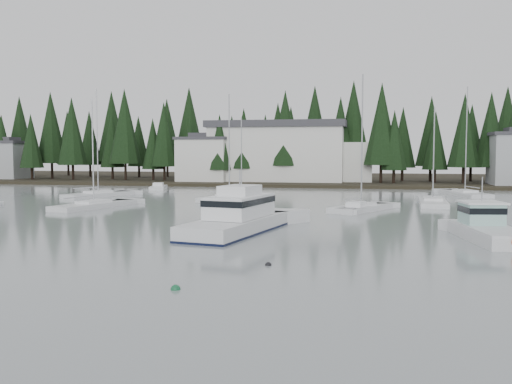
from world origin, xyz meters
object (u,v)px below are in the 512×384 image
(house_far_west, at_px, (6,159))
(cabin_cruiser_center, at_px, (238,221))
(sailboat_2, at_px, (98,196))
(sailboat_10, at_px, (229,200))
(runabout_1, at_px, (356,211))
(runabout_4, at_px, (237,198))
(lobster_boat_teal, at_px, (488,231))
(sailboat_0, at_px, (465,195))
(house_west, at_px, (204,158))
(harbor_inn, at_px, (289,152))
(sailboat_6, at_px, (242,193))
(sailboat_9, at_px, (361,210))
(runabout_3, at_px, (158,188))
(sailboat_7, at_px, (433,204))
(sailboat_5, at_px, (94,207))

(house_far_west, height_order, cabin_cruiser_center, house_far_west)
(sailboat_2, xyz_separation_m, sailboat_10, (18.30, -2.60, -0.01))
(cabin_cruiser_center, bearing_deg, sailboat_2, 52.73)
(runabout_1, bearing_deg, runabout_4, 69.18)
(house_far_west, distance_m, cabin_cruiser_center, 88.10)
(lobster_boat_teal, bearing_deg, sailboat_0, -16.18)
(cabin_cruiser_center, relative_size, sailboat_10, 0.96)
(house_west, xyz_separation_m, harbor_inn, (15.04, 3.34, 1.12))
(lobster_boat_teal, bearing_deg, sailboat_6, 24.39)
(house_far_west, relative_size, runabout_1, 1.50)
(sailboat_10, bearing_deg, sailboat_9, -91.25)
(lobster_boat_teal, bearing_deg, runabout_3, 32.90)
(sailboat_9, bearing_deg, sailboat_0, -3.64)
(sailboat_7, distance_m, sailboat_10, 23.38)
(runabout_1, bearing_deg, harbor_inn, 35.52)
(sailboat_7, bearing_deg, sailboat_0, -18.40)
(sailboat_7, xyz_separation_m, runabout_3, (-39.32, 18.00, 0.08))
(harbor_inn, bearing_deg, sailboat_9, -73.15)
(runabout_3, bearing_deg, runabout_4, -147.55)
(sailboat_6, bearing_deg, runabout_4, 165.84)
(sailboat_5, bearing_deg, house_west, 15.96)
(house_west, relative_size, harbor_inn, 0.32)
(sailboat_2, height_order, runabout_3, sailboat_2)
(cabin_cruiser_center, relative_size, sailboat_6, 1.13)
(runabout_4, bearing_deg, sailboat_5, 143.28)
(sailboat_7, distance_m, runabout_4, 23.18)
(sailboat_6, bearing_deg, sailboat_2, 94.34)
(sailboat_6, height_order, sailboat_10, sailboat_10)
(cabin_cruiser_center, height_order, sailboat_10, sailboat_10)
(sailboat_0, xyz_separation_m, sailboat_7, (-5.57, -14.24, -0.02))
(runabout_4, bearing_deg, sailboat_7, -91.99)
(harbor_inn, xyz_separation_m, sailboat_9, (13.94, -46.03, -5.70))
(house_far_west, relative_size, sailboat_10, 0.64)
(house_west, distance_m, runabout_3, 17.06)
(sailboat_5, xyz_separation_m, runabout_3, (-4.11, 28.97, 0.08))
(harbor_inn, height_order, lobster_boat_teal, harbor_inn)
(house_west, relative_size, sailboat_5, 0.80)
(harbor_inn, xyz_separation_m, sailboat_0, (27.19, -23.33, -5.70))
(harbor_inn, bearing_deg, sailboat_7, -60.08)
(runabout_1, relative_size, runabout_4, 0.81)
(house_far_west, height_order, lobster_boat_teal, house_far_west)
(cabin_cruiser_center, height_order, sailboat_5, sailboat_5)
(sailboat_0, distance_m, runabout_1, 27.79)
(house_west, height_order, runabout_1, house_west)
(runabout_1, distance_m, runabout_3, 41.85)
(house_far_west, relative_size, sailboat_7, 0.75)
(harbor_inn, height_order, runabout_4, harbor_inn)
(sailboat_9, bearing_deg, lobster_boat_teal, -127.10)
(runabout_3, xyz_separation_m, runabout_4, (16.30, -15.23, 0.00))
(lobster_boat_teal, bearing_deg, sailboat_5, 57.92)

